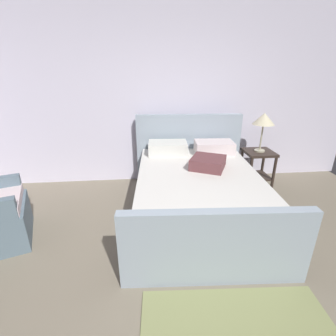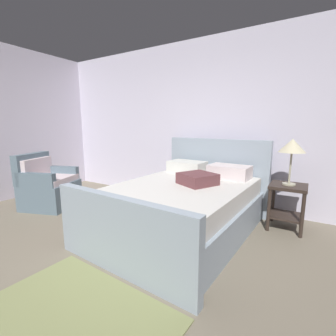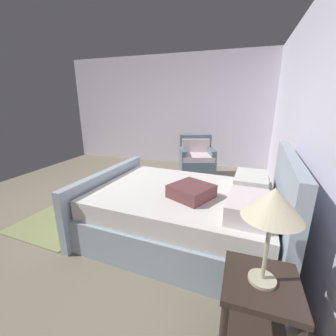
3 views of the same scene
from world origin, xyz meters
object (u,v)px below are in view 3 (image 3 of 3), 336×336
bed (186,212)px  armchair (196,161)px  nightstand_right (258,306)px  table_lamp_right (273,206)px

bed → armchair: bearing=-171.3°
bed → nightstand_right: bearing=33.2°
nightstand_right → armchair: armchair is taller
bed → table_lamp_right: table_lamp_right is taller
armchair → table_lamp_right: bearing=17.5°
nightstand_right → table_lamp_right: 0.69m
nightstand_right → armchair: (-3.52, -1.11, -0.06)m
bed → armchair: (-2.38, -0.36, 0.00)m
armchair → nightstand_right: bearing=17.5°
bed → nightstand_right: (1.14, 0.75, 0.06)m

